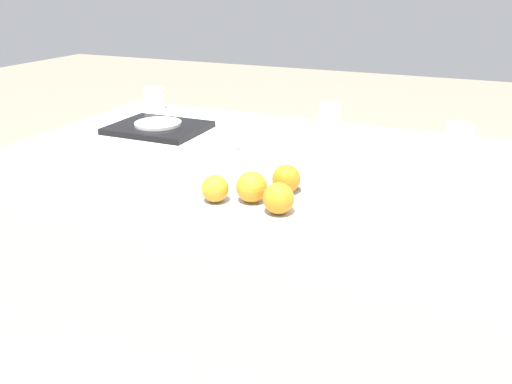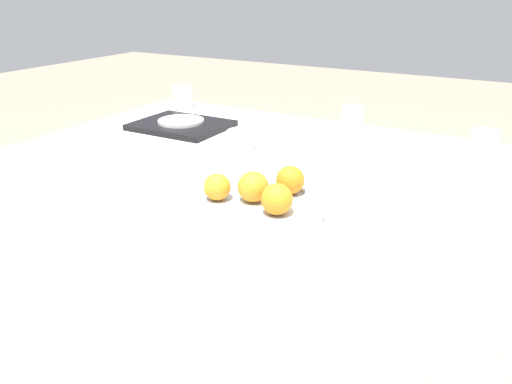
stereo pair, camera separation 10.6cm
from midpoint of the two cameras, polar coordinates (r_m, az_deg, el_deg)
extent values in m
plane|color=gray|center=(1.77, -3.16, -18.73)|extent=(12.00, 12.00, 0.00)
cube|color=silver|center=(1.56, -3.45, -8.89)|extent=(1.45, 1.04, 0.71)
cylinder|color=#B2BCC6|center=(1.08, -2.82, -2.13)|extent=(0.29, 0.29, 0.02)
torus|color=#B2BCC6|center=(1.08, -2.83, -1.77)|extent=(0.30, 0.30, 0.01)
sphere|color=orange|center=(1.09, -3.29, 0.54)|extent=(0.07, 0.07, 0.07)
sphere|color=orange|center=(1.04, -0.34, -0.79)|extent=(0.07, 0.07, 0.07)
sphere|color=orange|center=(1.14, 0.83, 1.47)|extent=(0.07, 0.07, 0.07)
sphere|color=orange|center=(1.10, -7.47, 0.34)|extent=(0.06, 0.06, 0.06)
cylinder|color=silver|center=(0.99, 13.00, -2.06)|extent=(0.07, 0.07, 0.11)
cube|color=black|center=(1.74, -12.84, 7.14)|extent=(0.31, 0.25, 0.02)
cylinder|color=silver|center=(1.74, -12.88, 7.62)|extent=(0.16, 0.16, 0.01)
cylinder|color=white|center=(1.48, -5.70, 5.75)|extent=(0.08, 0.08, 0.06)
cylinder|color=white|center=(1.63, 20.48, 6.09)|extent=(0.08, 0.08, 0.07)
cylinder|color=white|center=(2.05, -13.09, 10.31)|extent=(0.08, 0.08, 0.08)
cylinder|color=white|center=(1.76, 6.67, 8.68)|extent=(0.08, 0.08, 0.08)
cube|color=silver|center=(1.51, -28.47, 2.31)|extent=(0.12, 0.11, 0.01)
camera|label=1|loc=(0.05, -92.86, -1.20)|focal=35.00mm
camera|label=2|loc=(0.05, 87.14, 1.20)|focal=35.00mm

